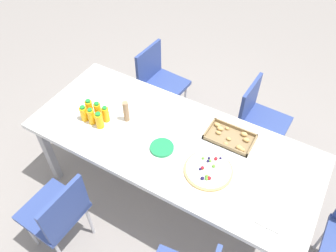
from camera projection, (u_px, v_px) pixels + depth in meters
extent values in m
plane|color=gray|center=(171.00, 193.00, 3.06)|extent=(12.00, 12.00, 0.00)
cube|color=white|center=(172.00, 141.00, 2.52)|extent=(2.19, 0.91, 0.04)
cube|color=#99999E|center=(49.00, 153.00, 2.92)|extent=(0.06, 0.06, 0.71)
cube|color=#99999E|center=(102.00, 102.00, 3.36)|extent=(0.06, 0.06, 0.71)
cube|color=#99999E|center=(306.00, 190.00, 2.67)|extent=(0.06, 0.06, 0.71)
cube|color=#33478C|center=(265.00, 124.00, 3.03)|extent=(0.42, 0.42, 0.04)
cube|color=#33478C|center=(249.00, 101.00, 2.96)|extent=(0.04, 0.38, 0.38)
cylinder|color=silver|center=(281.00, 137.00, 3.24)|extent=(0.02, 0.02, 0.41)
cylinder|color=silver|center=(269.00, 160.00, 3.06)|extent=(0.02, 0.02, 0.41)
cylinder|color=silver|center=(250.00, 124.00, 3.36)|extent=(0.02, 0.02, 0.41)
cylinder|color=silver|center=(237.00, 145.00, 3.18)|extent=(0.02, 0.02, 0.41)
cylinder|color=silver|center=(322.00, 236.00, 2.56)|extent=(0.02, 0.02, 0.41)
cube|color=#33478C|center=(164.00, 86.00, 3.39)|extent=(0.43, 0.43, 0.04)
cube|color=#33478C|center=(149.00, 64.00, 3.32)|extent=(0.06, 0.38, 0.38)
cylinder|color=silver|center=(185.00, 101.00, 3.60)|extent=(0.02, 0.02, 0.41)
cylinder|color=silver|center=(168.00, 118.00, 3.42)|extent=(0.02, 0.02, 0.41)
cylinder|color=silver|center=(161.00, 90.00, 3.72)|extent=(0.02, 0.02, 0.41)
cylinder|color=silver|center=(143.00, 106.00, 3.54)|extent=(0.02, 0.02, 0.41)
cube|color=#33478C|center=(53.00, 211.00, 2.44)|extent=(0.42, 0.42, 0.04)
cube|color=#33478C|center=(65.00, 211.00, 2.23)|extent=(0.05, 0.38, 0.38)
cylinder|color=silver|center=(31.00, 232.00, 2.59)|extent=(0.02, 0.02, 0.41)
cylinder|color=silver|center=(61.00, 201.00, 2.77)|extent=(0.02, 0.02, 0.41)
cylinder|color=silver|center=(90.00, 221.00, 2.65)|extent=(0.02, 0.02, 0.41)
cylinder|color=#FAAC14|center=(84.00, 114.00, 2.60)|extent=(0.06, 0.06, 0.12)
cylinder|color=#1E8C33|center=(82.00, 107.00, 2.55)|extent=(0.04, 0.04, 0.02)
cylinder|color=#F9AE14|center=(91.00, 117.00, 2.57)|extent=(0.05, 0.05, 0.13)
cylinder|color=#1E8C33|center=(90.00, 110.00, 2.52)|extent=(0.03, 0.03, 0.02)
cylinder|color=#F9AE14|center=(99.00, 121.00, 2.55)|extent=(0.06, 0.06, 0.13)
cylinder|color=#1E8C33|center=(98.00, 114.00, 2.50)|extent=(0.04, 0.04, 0.02)
cylinder|color=#FAAD14|center=(89.00, 108.00, 2.64)|extent=(0.06, 0.06, 0.13)
cylinder|color=#1E8C33|center=(88.00, 101.00, 2.58)|extent=(0.04, 0.04, 0.02)
cylinder|color=#FAAC14|center=(98.00, 111.00, 2.62)|extent=(0.06, 0.06, 0.13)
cylinder|color=#1E8C33|center=(96.00, 104.00, 2.56)|extent=(0.04, 0.04, 0.02)
cylinder|color=#F9AD14|center=(106.00, 115.00, 2.59)|extent=(0.05, 0.05, 0.13)
cylinder|color=#1E8C33|center=(105.00, 108.00, 2.54)|extent=(0.03, 0.03, 0.02)
cylinder|color=tan|center=(208.00, 170.00, 2.30)|extent=(0.34, 0.34, 0.02)
cylinder|color=white|center=(208.00, 169.00, 2.29)|extent=(0.31, 0.31, 0.01)
sphere|color=red|center=(209.00, 178.00, 2.23)|extent=(0.03, 0.03, 0.03)
sphere|color=red|center=(202.00, 168.00, 2.29)|extent=(0.03, 0.03, 0.03)
sphere|color=#1E1947|center=(208.00, 161.00, 2.33)|extent=(0.02, 0.02, 0.02)
sphere|color=#1E1947|center=(209.00, 158.00, 2.35)|extent=(0.02, 0.02, 0.02)
sphere|color=#66B238|center=(207.00, 176.00, 2.24)|extent=(0.03, 0.03, 0.03)
sphere|color=#66B238|center=(214.00, 166.00, 2.30)|extent=(0.03, 0.03, 0.03)
sphere|color=red|center=(216.00, 159.00, 2.34)|extent=(0.03, 0.03, 0.03)
sphere|color=#1E1947|center=(221.00, 158.00, 2.35)|extent=(0.02, 0.02, 0.02)
sphere|color=#66B238|center=(203.00, 158.00, 2.35)|extent=(0.02, 0.02, 0.02)
sphere|color=#66B238|center=(210.00, 161.00, 2.33)|extent=(0.02, 0.02, 0.02)
sphere|color=#66B238|center=(203.00, 169.00, 2.29)|extent=(0.02, 0.02, 0.02)
sphere|color=#66B238|center=(207.00, 179.00, 2.23)|extent=(0.02, 0.02, 0.02)
sphere|color=#1E1947|center=(200.00, 169.00, 2.28)|extent=(0.02, 0.02, 0.02)
sphere|color=#1E1947|center=(202.00, 178.00, 2.23)|extent=(0.03, 0.03, 0.03)
cube|color=olive|center=(230.00, 138.00, 2.51)|extent=(0.36, 0.22, 0.01)
cube|color=olive|center=(224.00, 146.00, 2.44)|extent=(0.36, 0.01, 0.03)
cube|color=olive|center=(236.00, 128.00, 2.56)|extent=(0.36, 0.01, 0.03)
cube|color=olive|center=(209.00, 128.00, 2.56)|extent=(0.01, 0.22, 0.03)
cube|color=olive|center=(252.00, 146.00, 2.44)|extent=(0.01, 0.22, 0.03)
ellipsoid|color=tan|center=(229.00, 139.00, 2.48)|extent=(0.04, 0.03, 0.02)
ellipsoid|color=tan|center=(242.00, 149.00, 2.41)|extent=(0.04, 0.03, 0.03)
ellipsoid|color=tan|center=(227.00, 128.00, 2.56)|extent=(0.03, 0.02, 0.02)
ellipsoid|color=tan|center=(220.00, 128.00, 2.55)|extent=(0.05, 0.04, 0.03)
ellipsoid|color=tan|center=(226.00, 144.00, 2.45)|extent=(0.04, 0.03, 0.02)
ellipsoid|color=tan|center=(239.00, 148.00, 2.42)|extent=(0.05, 0.04, 0.03)
ellipsoid|color=tan|center=(246.00, 140.00, 2.47)|extent=(0.05, 0.04, 0.03)
ellipsoid|color=tan|center=(219.00, 133.00, 2.52)|extent=(0.04, 0.03, 0.02)
ellipsoid|color=tan|center=(244.00, 134.00, 2.51)|extent=(0.05, 0.04, 0.03)
ellipsoid|color=tan|center=(217.00, 125.00, 2.58)|extent=(0.05, 0.04, 0.03)
cylinder|color=#1E8C4C|center=(162.00, 148.00, 2.44)|extent=(0.18, 0.18, 0.00)
cylinder|color=#1E8C4C|center=(162.00, 148.00, 2.44)|extent=(0.18, 0.18, 0.00)
cylinder|color=#1E8C4C|center=(162.00, 147.00, 2.44)|extent=(0.18, 0.18, 0.00)
cylinder|color=#1E8C4C|center=(162.00, 147.00, 2.43)|extent=(0.18, 0.18, 0.00)
cube|color=white|center=(272.00, 219.00, 2.06)|extent=(0.15, 0.15, 0.02)
cylinder|color=#9E7A56|center=(126.00, 111.00, 2.58)|extent=(0.04, 0.04, 0.19)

